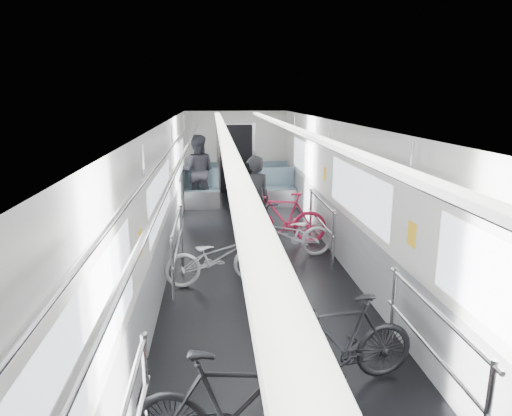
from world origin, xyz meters
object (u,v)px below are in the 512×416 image
Objects in this scene: bike_right_mid at (288,235)px; person_seated at (197,171)px; bike_right_far at (283,217)px; person_standing at (254,201)px; bike_left_far at (217,257)px; bike_right_near at (340,341)px; bike_aisle at (256,222)px; bike_left_mid at (234,409)px.

person_seated is (-1.70, 4.00, 0.52)m from bike_right_mid.
bike_right_far is at bearing 171.83° from bike_right_mid.
bike_right_far is 0.96× the size of person_standing.
bike_left_far is at bearing 56.56° from person_standing.
person_seated is at bearing -176.13° from bike_right_near.
bike_right_mid is 0.86× the size of person_seated.
bike_aisle is (-0.41, 4.44, -0.00)m from bike_right_near.
bike_right_far is (1.33, 1.93, 0.08)m from bike_left_far.
bike_left_mid reaches higher than bike_aisle.
bike_right_far is at bearing -47.55° from bike_left_far.
bike_right_near is 0.84× the size of person_seated.
bike_right_far is at bearing 170.26° from bike_right_near.
bike_right_near is at bearing 107.03° from person_seated.
bike_right_mid is (1.27, 1.04, 0.00)m from bike_left_far.
person_seated is at bearing -136.61° from bike_right_far.
person_standing is (0.65, 5.47, 0.39)m from bike_left_mid.
person_standing is 0.93× the size of person_seated.
bike_right_near is at bearing -168.97° from bike_left_far.
bike_left_far is at bearing -118.71° from bike_aisle.
bike_right_near is 4.62m from bike_right_far.
bike_left_mid is 0.91× the size of bike_aisle.
bike_left_mid is at bearing 168.58° from bike_left_far.
person_seated reaches higher than person_standing.
person_seated is at bearing 105.39° from bike_aisle.
bike_left_far is 1.02× the size of bike_right_near.
person_seated reaches higher than bike_left_mid.
person_standing is (-0.53, 0.82, 0.45)m from bike_right_mid.
bike_left_mid is 5.52m from person_standing.
person_standing reaches higher than bike_right_far.
bike_left_far is 2.94m from bike_right_near.
bike_left_mid reaches higher than bike_right_near.
bike_right_far is 0.94× the size of bike_aisle.
person_standing is at bearing -151.39° from bike_right_mid.
bike_left_far is 0.99× the size of bike_right_mid.
bike_left_mid is 5.41m from bike_aisle.
bike_right_mid is at bearing 10.05° from bike_right_far.
bike_left_far is at bearing 9.32° from bike_left_mid.
bike_left_mid is at bearing -18.65° from bike_right_mid.
bike_right_far reaches higher than bike_left_mid.
person_standing reaches higher than bike_right_near.
person_standing is at bearing 104.35° from bike_aisle.
person_standing is at bearing 1.06° from bike_left_mid.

